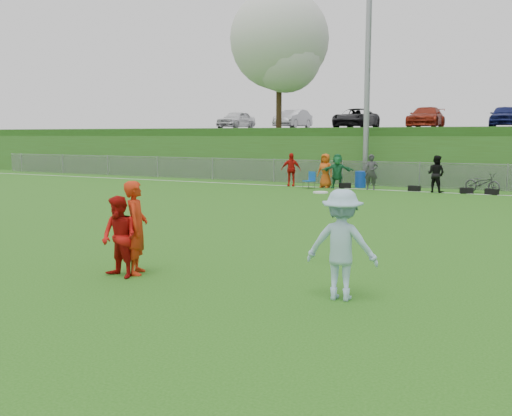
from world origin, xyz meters
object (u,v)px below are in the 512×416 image
Objects in this scene: recycling_bin at (360,179)px; bicycle at (483,183)px; player_red_center at (119,237)px; frisbee at (320,192)px; player_red_left at (136,228)px; player_blue at (342,245)px.

bicycle is at bearing -2.00° from recycling_bin.
player_red_center reaches higher than frisbee.
frisbee is at bearing -76.10° from recycling_bin.
player_red_left is 19.35m from recycling_bin.
frisbee is at bearing -157.86° from bicycle.
recycling_bin is at bearing 115.41° from bicycle.
bicycle is (4.43, 19.46, -0.30)m from player_red_center.
player_red_center is 4.04m from frisbee.
player_red_left is at bearing -165.39° from bicycle.
player_red_left is 2.18× the size of recycling_bin.
frisbee reaches higher than bicycle.
recycling_bin is (-4.19, 16.93, -1.06)m from frisbee.
player_red_center is 0.87× the size of bicycle.
bicycle is at bearing -97.90° from player_blue.
player_red_left reaches higher than bicycle.
player_blue is 19.89m from recycling_bin.
player_red_center is 19.70m from recycling_bin.
recycling_bin is at bearing -81.14° from player_blue.
player_red_center is 4.98× the size of frisbee.
frisbee is at bearing -68.46° from player_blue.
player_red_center is 0.85× the size of player_blue.
player_red_center is 1.86× the size of recycling_bin.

